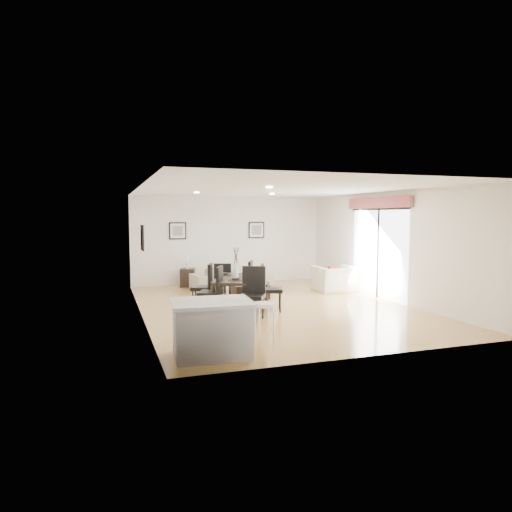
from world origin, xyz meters
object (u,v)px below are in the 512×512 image
object	(u,v)px
side_table	(188,278)
sofa	(232,277)
kitchen_island	(212,328)
dining_chair_efar	(255,280)
coffee_table	(251,292)
dining_chair_head	(253,290)
armchair	(335,279)
dining_chair_enear	(268,285)
dining_table	(236,281)
dining_chair_foot	(223,280)
dining_chair_wnear	(214,288)
bar_stool	(264,310)
dining_chair_wfar	(206,283)

from	to	relation	value
side_table	sofa	bearing A→B (deg)	-36.55
kitchen_island	dining_chair_efar	bearing A→B (deg)	66.73
sofa	coffee_table	xyz separation A→B (m)	(0.04, -1.61, -0.16)
dining_chair_head	side_table	xyz separation A→B (m)	(-0.50, 4.69, -0.33)
armchair	side_table	xyz separation A→B (m)	(-3.72, 2.18, -0.08)
armchair	dining_chair_enear	size ratio (longest dim) A/B	1.05
dining_table	dining_chair_head	xyz separation A→B (m)	(0.05, -1.07, -0.05)
dining_chair_foot	coffee_table	distance (m)	0.83
dining_chair_wnear	dining_chair_enear	size ratio (longest dim) A/B	1.00
dining_chair_enear	coffee_table	xyz separation A→B (m)	(0.12, 1.57, -0.40)
dining_chair_enear	bar_stool	distance (m)	3.00
sofa	dining_chair_head	bearing A→B (deg)	75.00
side_table	dining_chair_foot	bearing A→B (deg)	-80.55
dining_chair_wnear	bar_stool	size ratio (longest dim) A/B	1.38
coffee_table	sofa	bearing A→B (deg)	91.98
coffee_table	dining_chair_wnear	bearing A→B (deg)	-128.50
dining_chair_wnear	armchair	bearing A→B (deg)	142.12
coffee_table	armchair	bearing A→B (deg)	6.61
dining_chair_wfar	dining_chair_foot	xyz separation A→B (m)	(0.58, 0.67, -0.04)
dining_chair_wfar	dining_chair_enear	xyz separation A→B (m)	(1.21, -0.80, 0.02)
sofa	kitchen_island	xyz separation A→B (m)	(-1.98, -5.98, 0.09)
dining_chair_wnear	bar_stool	bearing A→B (deg)	28.81
armchair	dining_chair_head	bearing A→B (deg)	37.63
dining_chair_foot	coffee_table	xyz separation A→B (m)	(0.75, 0.10, -0.35)
sofa	dining_chair_wfar	bearing A→B (deg)	55.92
armchair	kitchen_island	distance (m)	6.51
sofa	dining_chair_wfar	xyz separation A→B (m)	(-1.29, -2.38, 0.23)
dining_table	kitchen_island	distance (m)	3.46
armchair	dining_chair_wfar	world-z (taller)	dining_chair_wfar
dining_chair_wfar	kitchen_island	bearing A→B (deg)	10.24
armchair	bar_stool	world-z (taller)	bar_stool
sofa	coffee_table	size ratio (longest dim) A/B	2.60
kitchen_island	dining_chair_wnear	bearing A→B (deg)	80.05
dining_chair_wfar	dining_chair_enear	world-z (taller)	dining_chair_enear
dining_chair_efar	dining_chair_head	distance (m)	1.64
dining_chair_efar	dining_chair_foot	size ratio (longest dim) A/B	1.09
dining_chair_wfar	dining_chair_foot	distance (m)	0.89
dining_chair_foot	kitchen_island	bearing A→B (deg)	92.23
coffee_table	bar_stool	size ratio (longest dim) A/B	1.17
dining_chair_head	side_table	world-z (taller)	dining_chair_head
coffee_table	kitchen_island	distance (m)	4.82
dining_chair_foot	side_table	world-z (taller)	dining_chair_foot
dining_chair_enear	dining_chair_foot	world-z (taller)	dining_chair_enear
dining_chair_foot	dining_chair_wfar	bearing A→B (deg)	67.93
dining_chair_head	side_table	bearing A→B (deg)	126.26
dining_chair_wfar	dining_chair_enear	size ratio (longest dim) A/B	0.97
kitchen_island	side_table	bearing A→B (deg)	87.13
dining_table	dining_chair_head	world-z (taller)	dining_chair_head
armchair	dining_chair_wnear	distance (m)	4.33
dining_chair_head	armchair	bearing A→B (deg)	68.12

